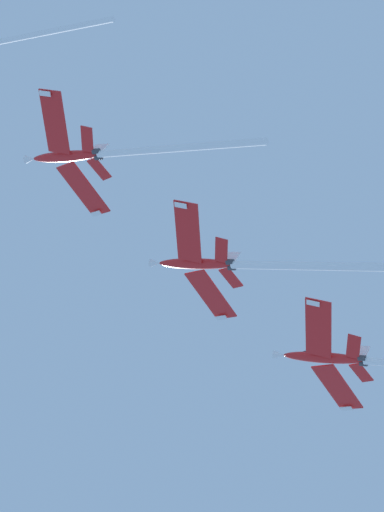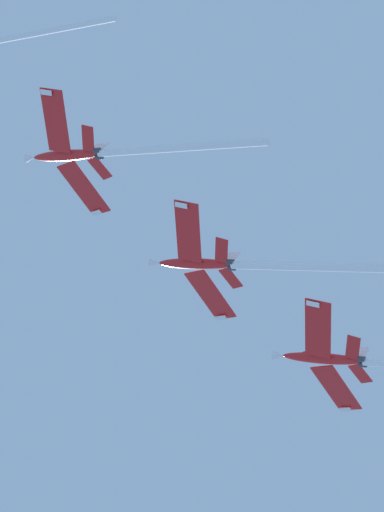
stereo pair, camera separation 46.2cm
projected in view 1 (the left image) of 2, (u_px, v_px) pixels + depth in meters
name	position (u px, v px, depth m)	size (l,w,h in m)	color
jet_second	(101.00, 154.00, 112.59)	(29.88, 23.96, 19.66)	red
jet_third	(241.00, 264.00, 111.45)	(29.59, 23.92, 19.39)	red
jet_fourth	(367.00, 360.00, 110.86)	(29.53, 23.33, 19.04)	red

